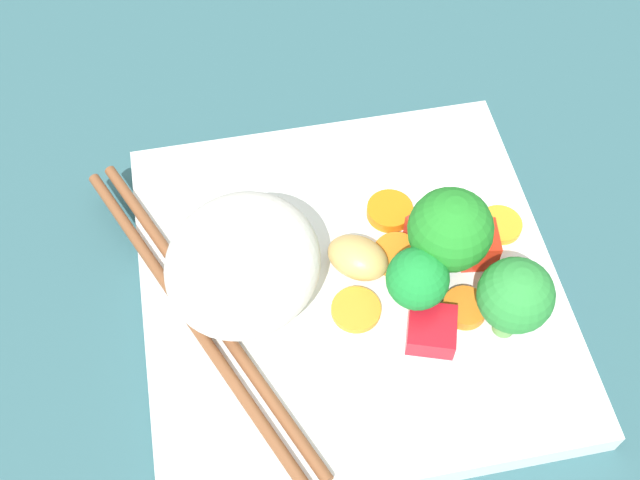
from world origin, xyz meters
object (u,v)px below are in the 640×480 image
object	(u,v)px
square_plate	(349,287)
rice_mound	(243,263)
chopstick_pair	(197,312)
carrot_slice_0	(465,308)
broccoli_floret_0	(450,231)

from	to	relation	value
square_plate	rice_mound	world-z (taller)	rice_mound
rice_mound	chopstick_pair	size ratio (longest dim) A/B	0.40
chopstick_pair	square_plate	bearing A→B (deg)	69.99
rice_mound	chopstick_pair	xyz separation A→B (cm)	(1.14, -3.00, -2.89)
square_plate	carrot_slice_0	xyz separation A→B (cm)	(3.11, 6.27, 1.28)
broccoli_floret_0	carrot_slice_0	xyz separation A→B (cm)	(3.10, 0.64, -3.65)
rice_mound	broccoli_floret_0	world-z (taller)	same
broccoli_floret_0	carrot_slice_0	distance (cm)	4.83
square_plate	broccoli_floret_0	world-z (taller)	broccoli_floret_0
square_plate	carrot_slice_0	distance (cm)	7.11
broccoli_floret_0	carrot_slice_0	world-z (taller)	broccoli_floret_0
carrot_slice_0	broccoli_floret_0	bearing A→B (deg)	-168.33
rice_mound	square_plate	bearing A→B (deg)	89.12
chopstick_pair	carrot_slice_0	bearing A→B (deg)	55.86
square_plate	carrot_slice_0	bearing A→B (deg)	63.60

